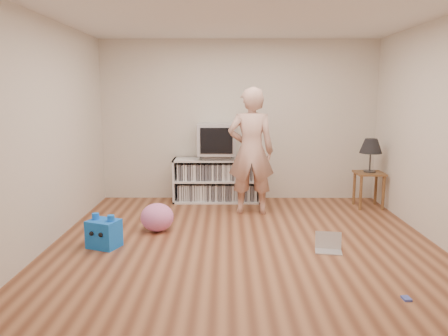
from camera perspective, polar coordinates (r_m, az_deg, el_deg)
ground at (r=5.23m, az=2.57°, el=-9.72°), size 4.50×4.50×0.00m
walls at (r=4.95m, az=2.68°, el=4.61°), size 4.52×4.52×2.60m
ceiling at (r=5.01m, az=2.81°, el=19.59°), size 4.50×4.50×0.01m
media_unit at (r=7.10m, az=-0.93°, el=-1.56°), size 1.40×0.45×0.70m
dvd_deck at (r=7.02m, az=-0.94°, el=1.49°), size 0.45×0.35×0.07m
crt_tv at (r=6.98m, az=-0.95°, el=3.80°), size 0.60×0.53×0.50m
side_table at (r=7.06m, az=18.41°, el=-1.59°), size 0.42×0.42×0.55m
table_lamp at (r=6.98m, az=18.64°, el=2.64°), size 0.34×0.34×0.52m
person at (r=6.32m, az=3.55°, el=2.20°), size 0.68×0.46×1.83m
laptop at (r=5.10m, az=13.47°, el=-9.86°), size 0.32×0.28×0.20m
playing_cards at (r=4.19m, az=22.72°, el=-15.45°), size 0.07×0.09×0.02m
plush_blue at (r=5.22m, az=-15.42°, el=-8.21°), size 0.41×0.37×0.39m
plush_pink at (r=5.67m, az=-8.73°, el=-6.38°), size 0.56×0.56×0.36m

